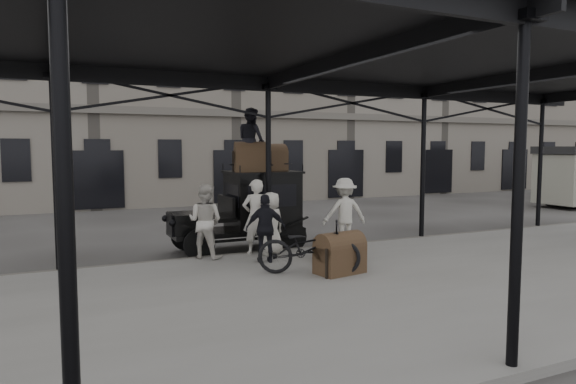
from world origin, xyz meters
The scene contains 18 objects.
ground centered at (0.00, 0.00, 0.00)m, with size 120.00×120.00×0.00m, color #383533.
platform centered at (0.00, -2.00, 0.07)m, with size 28.00×8.00×0.15m, color slate.
canopy centered at (0.00, -1.72, 4.60)m, with size 22.50×9.00×4.74m.
building_frontage centered at (0.00, 18.00, 7.00)m, with size 64.00×8.00×14.00m, color slate.
taxi centered at (-0.10, 2.97, 1.20)m, with size 3.65×1.55×2.18m.
porter_left centered at (-0.44, 1.80, 1.09)m, with size 0.69×0.45×1.89m, color beige.
porter_midleft centered at (-1.75, 1.80, 1.05)m, with size 0.88×0.68×1.81m, color beige.
porter_centre centered at (-0.13, 1.52, 0.94)m, with size 0.77×0.50×1.57m, color beige.
porter_official centered at (-0.59, 0.75, 0.95)m, with size 0.94×0.39×1.60m, color black.
porter_right centered at (2.12, 1.72, 1.08)m, with size 1.20×0.69×1.86m, color beige.
bicycle centered at (-0.19, -0.68, 0.72)m, with size 0.76×2.17×1.14m, color black.
porter_roof centered at (-0.13, 2.88, 3.04)m, with size 0.83×0.65×1.72m, color black.
steamer_trunk_roof_near centered at (-0.18, 2.73, 2.51)m, with size 0.91×0.56×0.67m, color #4D3224, non-canonical shape.
steamer_trunk_roof_far centered at (0.57, 3.18, 2.49)m, with size 0.86×0.52×0.63m, color #4D3224, non-canonical shape.
steamer_trunk_platform centered at (0.44, -0.89, 0.52)m, with size 1.01×0.62×0.74m, color #4D3224, non-canonical shape.
wicker_hamper centered at (0.87, 0.37, 0.40)m, with size 0.60×0.45×0.50m, color olive.
suitcase_upright centered at (1.77, 1.22, 0.38)m, with size 0.15×0.60×0.45m, color #4D3224.
suitcase_flat centered at (1.37, 0.22, 0.35)m, with size 0.60×0.15×0.40m, color #4D3224.
Camera 1 is at (-5.09, -10.20, 2.84)m, focal length 32.00 mm.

